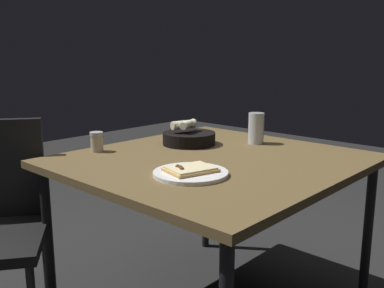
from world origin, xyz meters
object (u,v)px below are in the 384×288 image
dining_table (213,170)px  pizza_plate (191,172)px  bread_basket (189,137)px  beer_glass (256,130)px  pepper_shaker (97,143)px

dining_table → pizza_plate: 0.28m
bread_basket → dining_table: bearing=-26.3°
beer_glass → dining_table: bearing=-84.7°
pizza_plate → beer_glass: (-0.14, 0.60, 0.05)m
bread_basket → beer_glass: size_ratio=1.69×
dining_table → beer_glass: bearing=95.3°
dining_table → beer_glass: 0.37m
pizza_plate → bread_basket: 0.52m
pizza_plate → beer_glass: bearing=103.4°
pizza_plate → pepper_shaker: pepper_shaker is taller
dining_table → beer_glass: size_ratio=7.67×
pizza_plate → bread_basket: bearing=133.8°
dining_table → bread_basket: 0.29m
dining_table → pepper_shaker: 0.51m
pizza_plate → pepper_shaker: bearing=-179.7°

